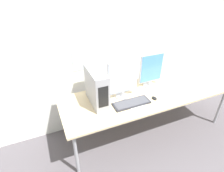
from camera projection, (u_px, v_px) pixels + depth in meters
ground_plane at (159, 148)px, 2.70m from camera, size 14.00×14.00×0.00m
wall_back at (133, 37)px, 2.72m from camera, size 8.00×0.07×2.70m
desk at (149, 95)px, 2.66m from camera, size 2.49×0.81×0.71m
pc_tower at (97, 87)px, 2.33m from camera, size 0.17×0.48×0.46m
monitor_main at (123, 79)px, 2.41m from camera, size 0.42×0.18×0.54m
monitor_right_near at (151, 70)px, 2.67m from camera, size 0.36×0.18×0.50m
keyboard at (132, 103)px, 2.41m from camera, size 0.49×0.18×0.02m
mouse at (154, 98)px, 2.50m from camera, size 0.06×0.09×0.03m
cell_phone at (86, 116)px, 2.20m from camera, size 0.11×0.17×0.01m
paper_sheet_left at (139, 107)px, 2.36m from camera, size 0.29×0.34×0.00m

